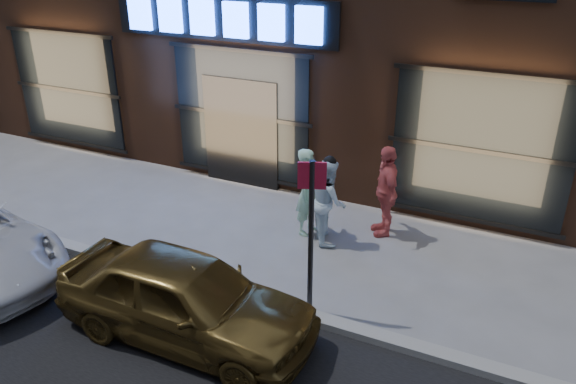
# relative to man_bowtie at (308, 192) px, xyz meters

# --- Properties ---
(ground) EXTENTS (90.00, 90.00, 0.00)m
(ground) POSITION_rel_man_bowtie_xyz_m (-2.24, -2.46, -0.84)
(ground) COLOR slate
(ground) RESTS_ON ground
(curb) EXTENTS (60.00, 0.25, 0.12)m
(curb) POSITION_rel_man_bowtie_xyz_m (-2.24, -2.46, -0.78)
(curb) COLOR gray
(curb) RESTS_ON ground
(man_bowtie) EXTENTS (0.45, 0.64, 1.68)m
(man_bowtie) POSITION_rel_man_bowtie_xyz_m (0.00, 0.00, 0.00)
(man_bowtie) COLOR #A7DBC2
(man_bowtie) RESTS_ON ground
(man_cap) EXTENTS (0.93, 0.98, 1.60)m
(man_cap) POSITION_rel_man_bowtie_xyz_m (0.45, -0.12, -0.04)
(man_cap) COLOR white
(man_cap) RESTS_ON ground
(passerby) EXTENTS (0.88, 1.11, 1.76)m
(passerby) POSITION_rel_man_bowtie_xyz_m (1.31, 0.58, 0.04)
(passerby) COLOR #D45A57
(passerby) RESTS_ON ground
(gold_sedan) EXTENTS (3.76, 1.52, 1.28)m
(gold_sedan) POSITION_rel_man_bowtie_xyz_m (-0.32, -3.50, -0.20)
(gold_sedan) COLOR brown
(gold_sedan) RESTS_ON ground
(sign_post) EXTENTS (0.38, 0.18, 2.46)m
(sign_post) POSITION_rel_man_bowtie_xyz_m (1.02, -2.27, 0.65)
(sign_post) COLOR #262628
(sign_post) RESTS_ON ground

